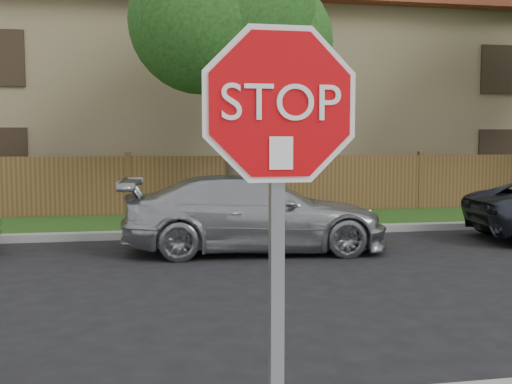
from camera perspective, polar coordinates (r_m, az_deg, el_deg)
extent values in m
cube|color=gray|center=(12.48, -12.40, -4.04)|extent=(70.00, 0.30, 0.15)
cube|color=#1E4714|center=(14.12, -12.19, -3.07)|extent=(70.00, 3.00, 0.12)
cube|color=brown|center=(15.63, -12.07, 0.42)|extent=(70.00, 0.12, 1.60)
cube|color=#9E8462|center=(21.21, -11.78, 7.52)|extent=(34.00, 8.00, 6.00)
cube|color=brown|center=(21.61, -11.94, 16.15)|extent=(35.20, 9.20, 0.50)
cylinder|color=#382B21|center=(14.03, -2.05, 4.77)|extent=(0.44, 0.44, 3.92)
sphere|color=#1D3B12|center=(14.33, -2.09, 16.61)|extent=(3.80, 3.80, 3.80)
sphere|color=#1D3B12|center=(14.68, 1.33, 14.11)|extent=(3.00, 3.00, 3.00)
sphere|color=#1D3B12|center=(13.79, -5.25, 15.87)|extent=(3.20, 3.20, 3.20)
cube|color=gray|center=(2.91, 1.96, -9.77)|extent=(0.06, 0.06, 2.30)
cylinder|color=white|center=(2.75, 2.31, 8.32)|extent=(1.01, 0.02, 1.01)
cylinder|color=red|center=(2.74, 2.37, 8.33)|extent=(0.93, 0.02, 0.93)
cube|color=white|center=(2.72, 2.41, 3.72)|extent=(0.11, 0.00, 0.15)
imported|color=#A6A9AD|center=(10.76, -0.10, -2.06)|extent=(4.86, 2.27, 1.37)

